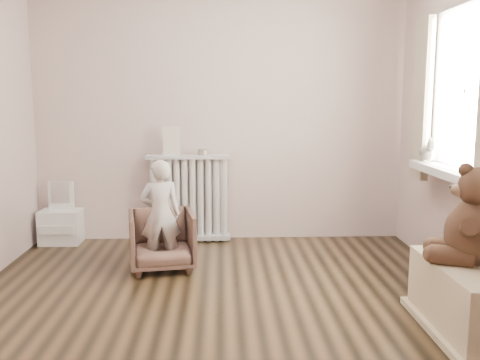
{
  "coord_description": "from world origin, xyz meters",
  "views": [
    {
      "loc": [
        0.01,
        -3.47,
        1.41
      ],
      "look_at": [
        0.15,
        0.45,
        0.8
      ],
      "focal_mm": 40.0,
      "sensor_mm": 36.0,
      "label": 1
    }
  ],
  "objects_px": {
    "child": "(160,215)",
    "toy_bench": "(473,300)",
    "armchair": "(162,240)",
    "radiator": "(189,202)",
    "plush_cat": "(429,149)",
    "teddy_bear": "(477,222)",
    "toy_vanity": "(60,215)"
  },
  "relations": [
    {
      "from": "child",
      "to": "toy_bench",
      "type": "distance_m",
      "value": 2.37
    },
    {
      "from": "armchair",
      "to": "toy_bench",
      "type": "relative_size",
      "value": 0.6
    },
    {
      "from": "radiator",
      "to": "plush_cat",
      "type": "xyz_separation_m",
      "value": [
        1.97,
        -0.98,
        0.61
      ]
    },
    {
      "from": "toy_bench",
      "to": "teddy_bear",
      "type": "distance_m",
      "value": 0.47
    },
    {
      "from": "toy_vanity",
      "to": "radiator",
      "type": "bearing_deg",
      "value": 1.38
    },
    {
      "from": "toy_vanity",
      "to": "armchair",
      "type": "height_order",
      "value": "toy_vanity"
    },
    {
      "from": "armchair",
      "to": "child",
      "type": "height_order",
      "value": "child"
    },
    {
      "from": "radiator",
      "to": "toy_vanity",
      "type": "height_order",
      "value": "radiator"
    },
    {
      "from": "teddy_bear",
      "to": "radiator",
      "type": "bearing_deg",
      "value": 152.73
    },
    {
      "from": "toy_bench",
      "to": "teddy_bear",
      "type": "relative_size",
      "value": 1.49
    },
    {
      "from": "armchair",
      "to": "toy_vanity",
      "type": "bearing_deg",
      "value": 132.11
    },
    {
      "from": "teddy_bear",
      "to": "toy_bench",
      "type": "bearing_deg",
      "value": -85.59
    },
    {
      "from": "toy_bench",
      "to": "plush_cat",
      "type": "distance_m",
      "value": 1.42
    },
    {
      "from": "toy_vanity",
      "to": "teddy_bear",
      "type": "distance_m",
      "value": 3.73
    },
    {
      "from": "teddy_bear",
      "to": "toy_vanity",
      "type": "bearing_deg",
      "value": 167.58
    },
    {
      "from": "teddy_bear",
      "to": "child",
      "type": "bearing_deg",
      "value": 170.86
    },
    {
      "from": "toy_vanity",
      "to": "toy_bench",
      "type": "distance_m",
      "value": 3.73
    },
    {
      "from": "toy_bench",
      "to": "plush_cat",
      "type": "height_order",
      "value": "plush_cat"
    },
    {
      "from": "child",
      "to": "plush_cat",
      "type": "distance_m",
      "value": 2.21
    },
    {
      "from": "radiator",
      "to": "plush_cat",
      "type": "bearing_deg",
      "value": -26.48
    },
    {
      "from": "toy_bench",
      "to": "teddy_bear",
      "type": "xyz_separation_m",
      "value": [
        0.02,
        0.05,
        0.47
      ]
    },
    {
      "from": "radiator",
      "to": "teddy_bear",
      "type": "xyz_separation_m",
      "value": [
        1.84,
        -2.08,
        0.28
      ]
    },
    {
      "from": "radiator",
      "to": "armchair",
      "type": "height_order",
      "value": "radiator"
    },
    {
      "from": "child",
      "to": "plush_cat",
      "type": "xyz_separation_m",
      "value": [
        2.14,
        -0.08,
        0.53
      ]
    },
    {
      "from": "radiator",
      "to": "plush_cat",
      "type": "relative_size",
      "value": 3.71
    },
    {
      "from": "child",
      "to": "teddy_bear",
      "type": "relative_size",
      "value": 1.51
    },
    {
      "from": "toy_vanity",
      "to": "plush_cat",
      "type": "xyz_separation_m",
      "value": [
        3.21,
        -0.95,
        0.72
      ]
    },
    {
      "from": "plush_cat",
      "to": "toy_vanity",
      "type": "bearing_deg",
      "value": 140.83
    },
    {
      "from": "toy_vanity",
      "to": "child",
      "type": "height_order",
      "value": "child"
    },
    {
      "from": "radiator",
      "to": "teddy_bear",
      "type": "height_order",
      "value": "teddy_bear"
    },
    {
      "from": "toy_vanity",
      "to": "teddy_bear",
      "type": "height_order",
      "value": "teddy_bear"
    },
    {
      "from": "armchair",
      "to": "child",
      "type": "bearing_deg",
      "value": -100.31
    }
  ]
}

